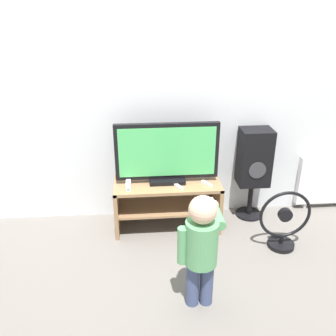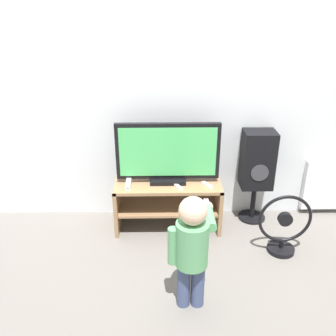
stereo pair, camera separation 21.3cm
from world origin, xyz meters
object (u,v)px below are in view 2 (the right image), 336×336
object	(u,v)px
television	(168,154)
child	(192,244)
remote_secondary	(178,187)
game_console	(129,183)
floor_fan	(284,227)
remote_primary	(207,185)
speaker_tower	(257,163)

from	to	relation	value
television	child	xyz separation A→B (m)	(0.15, -1.07, -0.24)
remote_secondary	child	bearing A→B (deg)	-86.39
child	game_console	bearing A→B (deg)	117.77
remote_secondary	floor_fan	distance (m)	1.00
game_console	remote_primary	xyz separation A→B (m)	(0.73, -0.02, -0.01)
speaker_tower	floor_fan	distance (m)	0.69
remote_secondary	child	size ratio (longest dim) A/B	0.15
remote_primary	remote_secondary	size ratio (longest dim) A/B	0.98
remote_primary	floor_fan	distance (m)	0.77
floor_fan	game_console	bearing A→B (deg)	164.90
remote_primary	child	bearing A→B (deg)	-102.48
floor_fan	remote_secondary	bearing A→B (deg)	160.67
remote_primary	speaker_tower	bearing A→B (deg)	22.15
game_console	floor_fan	world-z (taller)	floor_fan
television	child	distance (m)	1.10
television	child	world-z (taller)	television
remote_secondary	floor_fan	xyz separation A→B (m)	(0.92, -0.32, -0.24)
television	floor_fan	world-z (taller)	television
remote_secondary	speaker_tower	xyz separation A→B (m)	(0.78, 0.24, 0.13)
game_console	remote_primary	bearing A→B (deg)	-1.36
remote_primary	floor_fan	size ratio (longest dim) A/B	0.23
child	floor_fan	world-z (taller)	child
game_console	remote_primary	world-z (taller)	game_console
remote_secondary	child	world-z (taller)	child
television	game_console	size ratio (longest dim) A/B	4.95
television	remote_primary	distance (m)	0.47
speaker_tower	game_console	bearing A→B (deg)	-171.34
television	game_console	world-z (taller)	television
remote_primary	speaker_tower	xyz separation A→B (m)	(0.51, 0.21, 0.13)
television	remote_primary	size ratio (longest dim) A/B	7.48
speaker_tower	floor_fan	bearing A→B (deg)	-76.05
child	floor_fan	size ratio (longest dim) A/B	1.58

